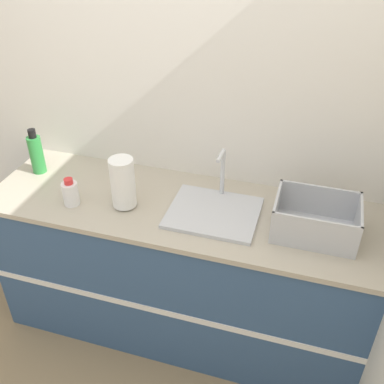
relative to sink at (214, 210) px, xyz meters
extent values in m
plane|color=#937A56|center=(-0.19, -0.31, -0.95)|extent=(12.00, 12.00, 0.00)
cube|color=silver|center=(-0.19, 0.37, 0.35)|extent=(4.47, 0.06, 2.60)
cube|color=#33517A|center=(-0.19, 0.02, -0.50)|extent=(2.07, 0.65, 0.90)
cube|color=white|center=(-0.19, -0.30, -0.50)|extent=(2.07, 0.01, 0.04)
cube|color=#B2A893|center=(-0.19, 0.02, -0.03)|extent=(2.10, 0.67, 0.03)
cube|color=silver|center=(0.00, -0.01, -0.01)|extent=(0.46, 0.39, 0.02)
cylinder|color=silver|center=(0.00, 0.16, 0.13)|extent=(0.02, 0.02, 0.26)
cylinder|color=silver|center=(0.00, 0.11, 0.26)|extent=(0.02, 0.12, 0.02)
cylinder|color=#4C4C51|center=(-0.47, -0.07, -0.01)|extent=(0.09, 0.09, 0.01)
cylinder|color=white|center=(-0.47, -0.07, 0.13)|extent=(0.13, 0.13, 0.27)
cube|color=#B7BABF|center=(0.50, -0.01, -0.01)|extent=(0.40, 0.29, 0.01)
cube|color=#B7BABF|center=(0.50, -0.15, 0.08)|extent=(0.40, 0.01, 0.17)
cube|color=#B7BABF|center=(0.50, 0.13, 0.08)|extent=(0.40, 0.01, 0.17)
cube|color=#B7BABF|center=(0.31, -0.01, 0.08)|extent=(0.01, 0.29, 0.17)
cube|color=#B7BABF|center=(0.69, -0.01, 0.08)|extent=(0.01, 0.29, 0.17)
cylinder|color=#2D8C3D|center=(-1.09, 0.10, 0.09)|extent=(0.08, 0.08, 0.22)
cylinder|color=black|center=(-1.09, 0.10, 0.23)|extent=(0.04, 0.04, 0.05)
cylinder|color=white|center=(-0.74, -0.14, 0.04)|extent=(0.08, 0.08, 0.13)
cylinder|color=red|center=(-0.74, -0.14, 0.12)|extent=(0.05, 0.05, 0.03)
camera|label=1|loc=(0.43, -1.80, 1.37)|focal=42.00mm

